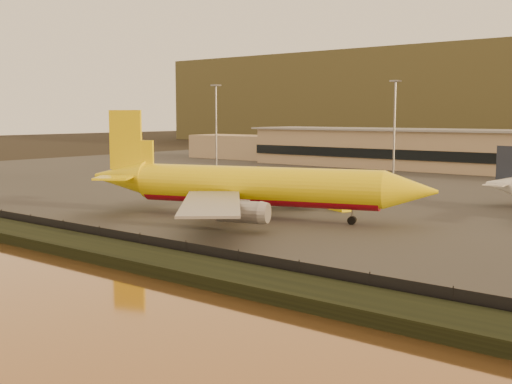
% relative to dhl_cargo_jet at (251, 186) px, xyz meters
% --- Properties ---
extents(ground, '(900.00, 900.00, 0.00)m').
position_rel_dhl_cargo_jet_xyz_m(ground, '(3.39, -15.62, -5.51)').
color(ground, black).
rests_on(ground, ground).
extents(embankment, '(320.00, 7.00, 1.40)m').
position_rel_dhl_cargo_jet_xyz_m(embankment, '(3.39, -32.62, -4.81)').
color(embankment, black).
rests_on(embankment, ground).
extents(tarmac, '(320.00, 220.00, 0.20)m').
position_rel_dhl_cargo_jet_xyz_m(tarmac, '(3.39, 79.38, -5.41)').
color(tarmac, '#2D2D2D').
rests_on(tarmac, ground).
extents(perimeter_fence, '(300.00, 0.05, 2.20)m').
position_rel_dhl_cargo_jet_xyz_m(perimeter_fence, '(3.39, -28.62, -4.21)').
color(perimeter_fence, black).
rests_on(perimeter_fence, tarmac).
extents(terminal_building, '(202.00, 25.00, 12.60)m').
position_rel_dhl_cargo_jet_xyz_m(terminal_building, '(-11.13, 109.93, 0.74)').
color(terminal_building, tan).
rests_on(terminal_building, tarmac).
extents(apron_light_masts, '(152.20, 12.20, 25.40)m').
position_rel_dhl_cargo_jet_xyz_m(apron_light_masts, '(18.39, 59.38, 10.20)').
color(apron_light_masts, slate).
rests_on(apron_light_masts, tarmac).
extents(dhl_cargo_jet, '(58.06, 55.31, 17.77)m').
position_rel_dhl_cargo_jet_xyz_m(dhl_cargo_jet, '(0.00, 0.00, 0.00)').
color(dhl_cargo_jet, yellow).
rests_on(dhl_cargo_jet, tarmac).
extents(gse_vehicle_yellow, '(4.99, 3.73, 2.05)m').
position_rel_dhl_cargo_jet_xyz_m(gse_vehicle_yellow, '(6.68, 16.78, -4.28)').
color(gse_vehicle_yellow, yellow).
rests_on(gse_vehicle_yellow, tarmac).
extents(gse_vehicle_white, '(3.92, 2.75, 1.61)m').
position_rel_dhl_cargo_jet_xyz_m(gse_vehicle_white, '(-7.27, 23.74, -4.50)').
color(gse_vehicle_white, white).
rests_on(gse_vehicle_white, tarmac).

